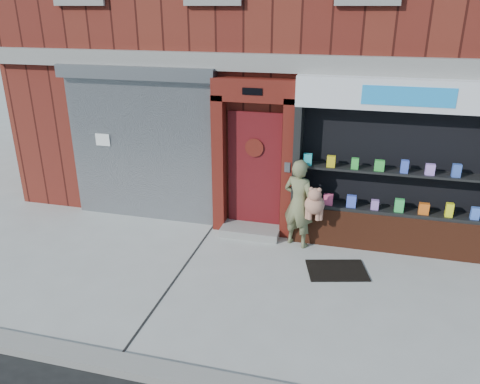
% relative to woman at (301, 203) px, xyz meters
% --- Properties ---
extents(ground, '(80.00, 80.00, 0.00)m').
position_rel_woman_xyz_m(ground, '(-0.19, -1.51, -0.82)').
color(ground, '#9E9E99').
rests_on(ground, ground).
extents(building, '(12.00, 8.16, 8.00)m').
position_rel_woman_xyz_m(building, '(-0.20, 4.49, 3.18)').
color(building, '#591B14').
rests_on(building, ground).
extents(shutter_bay, '(3.10, 0.30, 3.04)m').
position_rel_woman_xyz_m(shutter_bay, '(-3.20, 0.42, 0.90)').
color(shutter_bay, gray).
rests_on(shutter_bay, ground).
extents(red_door_bay, '(1.52, 0.58, 2.90)m').
position_rel_woman_xyz_m(red_door_bay, '(-0.94, 0.35, 0.63)').
color(red_door_bay, '#58150F').
rests_on(red_door_bay, ground).
extents(pharmacy_bay, '(3.50, 0.41, 3.00)m').
position_rel_woman_xyz_m(pharmacy_bay, '(1.55, 0.31, 0.55)').
color(pharmacy_bay, '#5C2815').
rests_on(pharmacy_bay, ground).
extents(woman, '(0.81, 0.63, 1.62)m').
position_rel_woman_xyz_m(woman, '(0.00, 0.00, 0.00)').
color(woman, '#696D48').
rests_on(woman, ground).
extents(doormat, '(1.09, 0.89, 0.02)m').
position_rel_woman_xyz_m(doormat, '(0.73, -0.74, -0.81)').
color(doormat, black).
rests_on(doormat, ground).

